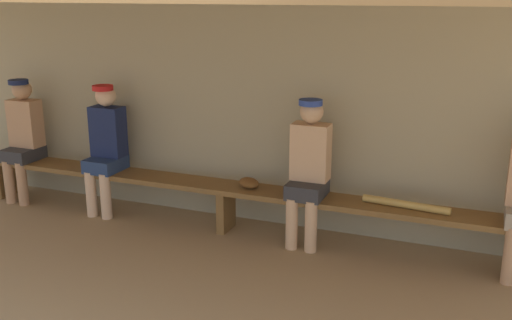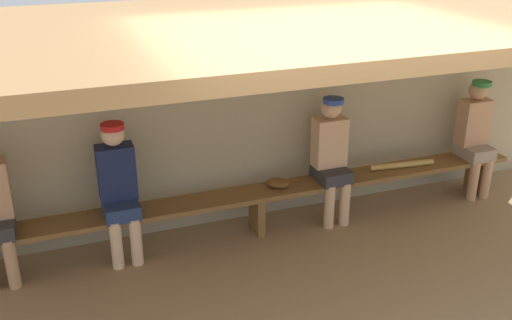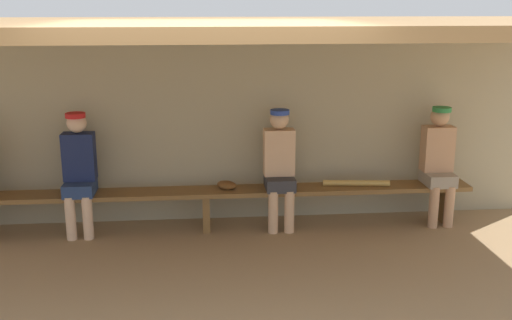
{
  "view_description": "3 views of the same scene",
  "coord_description": "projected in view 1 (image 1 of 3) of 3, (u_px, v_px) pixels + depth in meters",
  "views": [
    {
      "loc": [
        2.28,
        -3.38,
        2.26
      ],
      "look_at": [
        0.36,
        1.44,
        0.78
      ],
      "focal_mm": 41.67,
      "sensor_mm": 36.0,
      "label": 1
    },
    {
      "loc": [
        -1.88,
        -3.5,
        3.1
      ],
      "look_at": [
        -0.06,
        1.43,
        0.86
      ],
      "focal_mm": 41.64,
      "sensor_mm": 36.0,
      "label": 2
    },
    {
      "loc": [
        -0.04,
        -4.94,
        2.49
      ],
      "look_at": [
        0.54,
        1.28,
        0.86
      ],
      "focal_mm": 42.8,
      "sensor_mm": 36.0,
      "label": 3
    }
  ],
  "objects": [
    {
      "name": "back_wall",
      "position": [
        243.0,
        111.0,
        5.94
      ],
      "size": [
        8.0,
        0.2,
        2.2
      ],
      "primitive_type": "cube",
      "color": "tan",
      "rests_on": "ground"
    },
    {
      "name": "player_shirtless_tan",
      "position": [
        309.0,
        165.0,
        5.35
      ],
      "size": [
        0.34,
        0.42,
        1.34
      ],
      "color": "#333338",
      "rests_on": "ground"
    },
    {
      "name": "player_with_sunglasses",
      "position": [
        23.0,
        134.0,
        6.51
      ],
      "size": [
        0.34,
        0.42,
        1.34
      ],
      "color": "#333338",
      "rests_on": "ground"
    },
    {
      "name": "baseball_bat",
      "position": [
        406.0,
        205.0,
        5.1
      ],
      "size": [
        0.76,
        0.15,
        0.07
      ],
      "primitive_type": "cylinder",
      "rotation": [
        0.0,
        1.57,
        -0.11
      ],
      "color": "tan",
      "rests_on": "bench"
    },
    {
      "name": "player_near_post",
      "position": [
        106.0,
        143.0,
        6.12
      ],
      "size": [
        0.34,
        0.42,
        1.34
      ],
      "color": "navy",
      "rests_on": "ground"
    },
    {
      "name": "bench",
      "position": [
        226.0,
        192.0,
        5.74
      ],
      "size": [
        6.0,
        0.36,
        0.46
      ],
      "color": "brown",
      "rests_on": "ground"
    },
    {
      "name": "ground_plane",
      "position": [
        141.0,
        304.0,
        4.46
      ],
      "size": [
        24.0,
        24.0,
        0.0
      ],
      "primitive_type": "plane",
      "color": "#9E7F59"
    },
    {
      "name": "baseball_glove_worn",
      "position": [
        249.0,
        183.0,
        5.64
      ],
      "size": [
        0.29,
        0.28,
        0.09
      ],
      "primitive_type": "ellipsoid",
      "rotation": [
        0.0,
        0.0,
        5.59
      ],
      "color": "brown",
      "rests_on": "bench"
    }
  ]
}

